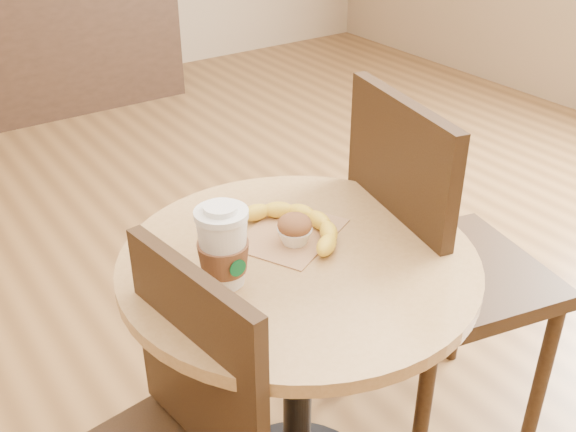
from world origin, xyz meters
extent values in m
cylinder|color=black|center=(-0.10, -0.11, 0.38)|extent=(0.07, 0.07, 0.72)
cylinder|color=#A17B4A|center=(-0.10, -0.11, 0.73)|extent=(0.77, 0.77, 0.03)
cube|color=black|center=(-0.40, -0.22, 0.69)|extent=(0.08, 0.37, 0.41)
cube|color=black|center=(0.41, -0.12, 0.51)|extent=(0.54, 0.54, 0.05)
cylinder|color=black|center=(0.56, -0.35, 0.25)|extent=(0.04, 0.04, 0.51)
cylinder|color=black|center=(0.64, 0.02, 0.25)|extent=(0.04, 0.04, 0.51)
cylinder|color=black|center=(0.18, -0.27, 0.25)|extent=(0.04, 0.04, 0.51)
cylinder|color=black|center=(0.26, 0.10, 0.25)|extent=(0.04, 0.04, 0.51)
cube|color=black|center=(0.21, -0.08, 0.79)|extent=(0.12, 0.43, 0.47)
cube|color=#9E724C|center=(-0.06, -0.03, 0.75)|extent=(0.29, 0.27, 0.00)
cylinder|color=silver|center=(-0.27, -0.11, 0.91)|extent=(0.11, 0.11, 0.01)
cylinder|color=silver|center=(-0.27, -0.11, 0.92)|extent=(0.07, 0.07, 0.01)
cylinder|color=#085327|center=(-0.27, -0.16, 0.81)|extent=(0.04, 0.00, 0.04)
ellipsoid|color=brown|center=(-0.07, -0.07, 0.80)|extent=(0.08, 0.08, 0.05)
ellipsoid|color=beige|center=(-0.07, -0.07, 0.81)|extent=(0.03, 0.03, 0.02)
camera|label=1|loc=(-0.80, -1.09, 1.54)|focal=42.00mm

